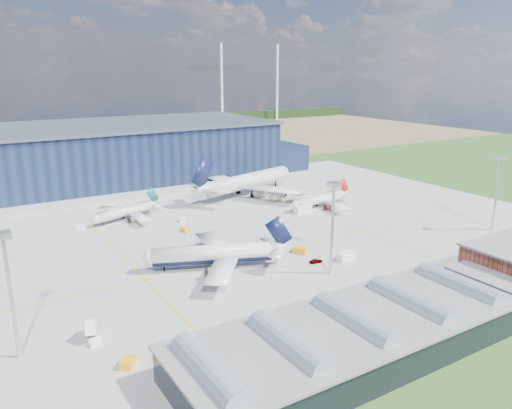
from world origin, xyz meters
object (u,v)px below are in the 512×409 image
(hangar, at_px, (134,156))
(airliner_regional, at_px, (124,208))
(gse_tug_a, at_px, (300,250))
(airliner_navy, at_px, (212,245))
(gse_cart_a, at_px, (182,220))
(car_a, at_px, (316,261))
(airstair, at_px, (91,332))
(car_b, at_px, (507,259))
(gse_tug_b, at_px, (128,362))
(gse_tug_c, at_px, (185,230))
(gse_cart_b, at_px, (80,227))
(gse_van_b, at_px, (311,201))
(airliner_red, at_px, (319,195))
(airliner_widebody, at_px, (248,173))
(light_mast_west, at_px, (8,275))
(light_mast_center, at_px, (333,213))
(gse_van_a, at_px, (303,209))
(gse_van_c, at_px, (345,256))
(light_mast_east, at_px, (498,182))

(hangar, xyz_separation_m, airliner_regional, (-22.16, -54.80, -7.20))
(airliner_regional, bearing_deg, gse_tug_a, 102.06)
(airliner_regional, relative_size, gse_tug_a, 6.98)
(airliner_navy, height_order, gse_cart_a, airliner_navy)
(gse_tug_a, xyz_separation_m, car_a, (-0.84, -7.85, -0.21))
(hangar, height_order, gse_tug_a, hangar)
(gse_tug_a, distance_m, airstair, 61.62)
(gse_tug_a, height_order, car_b, gse_tug_a)
(airstair, distance_m, car_b, 103.72)
(gse_tug_b, distance_m, gse_tug_c, 71.64)
(airliner_regional, bearing_deg, gse_cart_b, -10.64)
(airliner_navy, relative_size, gse_van_b, 7.81)
(airliner_red, distance_m, gse_van_b, 6.64)
(airliner_widebody, xyz_separation_m, car_a, (-21.88, -70.90, -8.20))
(airliner_regional, xyz_separation_m, gse_tug_b, (-25.34, -82.57, -3.73))
(light_mast_west, distance_m, light_mast_center, 70.00)
(airliner_red, relative_size, gse_tug_c, 8.97)
(car_a, bearing_deg, gse_cart_a, 23.01)
(light_mast_west, bearing_deg, light_mast_center, 0.00)
(light_mast_west, relative_size, gse_tug_b, 7.23)
(gse_van_b, distance_m, gse_tug_c, 53.18)
(hangar, height_order, airliner_navy, hangar)
(airliner_widebody, bearing_deg, light_mast_center, -122.67)
(airliner_regional, bearing_deg, hangar, -129.65)
(gse_van_a, bearing_deg, airstair, 118.74)
(airliner_widebody, xyz_separation_m, gse_van_c, (-14.06, -73.38, -7.69))
(gse_tug_b, height_order, gse_van_b, gse_van_b)
(gse_tug_a, height_order, car_a, gse_tug_a)
(gse_cart_a, xyz_separation_m, gse_tug_c, (-3.40, -10.20, 0.08))
(gse_cart_a, xyz_separation_m, car_a, (14.87, -51.47, -0.01))
(gse_tug_a, height_order, gse_tug_b, gse_tug_a)
(airliner_red, bearing_deg, airliner_navy, 22.62)
(light_mast_center, xyz_separation_m, gse_cart_b, (-43.97, 68.20, -14.78))
(light_mast_east, bearing_deg, light_mast_west, 180.00)
(airliner_navy, xyz_separation_m, gse_cart_b, (-20.86, 50.20, -5.62))
(airliner_regional, distance_m, gse_cart_b, 15.21)
(gse_cart_a, height_order, gse_tug_c, gse_tug_c)
(light_mast_west, bearing_deg, gse_cart_a, 46.15)
(hangar, height_order, gse_tug_c, hangar)
(airliner_widebody, height_order, car_b, airliner_widebody)
(gse_tug_b, bearing_deg, airliner_regional, 110.18)
(light_mast_east, height_order, airstair, light_mast_east)
(hangar, xyz_separation_m, car_b, (51.75, -142.80, -10.96))
(airliner_navy, xyz_separation_m, airstair, (-34.54, -18.35, -4.84))
(light_mast_center, distance_m, gse_cart_b, 82.48)
(gse_van_c, bearing_deg, gse_cart_b, 35.03)
(gse_van_a, relative_size, gse_van_c, 1.32)
(gse_tug_a, bearing_deg, gse_tug_c, 95.23)
(airstair, bearing_deg, light_mast_west, -164.22)
(airstair, xyz_separation_m, car_a, (58.84, 7.50, -0.83))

